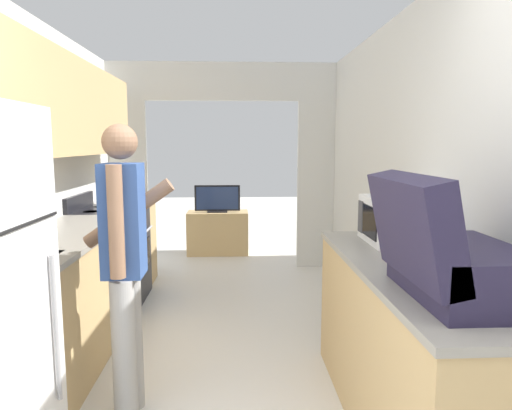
{
  "coord_description": "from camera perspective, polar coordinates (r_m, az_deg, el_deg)",
  "views": [
    {
      "loc": [
        0.14,
        -1.15,
        1.54
      ],
      "look_at": [
        0.33,
        2.86,
        1.0
      ],
      "focal_mm": 32.0,
      "sensor_mm": 36.0,
      "label": 1
    }
  ],
  "objects": [
    {
      "name": "microwave",
      "position": [
        3.01,
        17.17,
        -1.83
      ],
      "size": [
        0.38,
        0.47,
        0.29
      ],
      "color": "white",
      "rests_on": "counter_right"
    },
    {
      "name": "book_stack",
      "position": [
        2.56,
        19.25,
        -5.43
      ],
      "size": [
        0.27,
        0.32,
        0.11
      ],
      "color": "red",
      "rests_on": "counter_right"
    },
    {
      "name": "wall_right",
      "position": [
        3.04,
        21.74,
        1.68
      ],
      "size": [
        0.06,
        6.81,
        2.5
      ],
      "color": "silver",
      "rests_on": "ground_plane"
    },
    {
      "name": "wall_left",
      "position": [
        3.48,
        -27.73,
        6.07
      ],
      "size": [
        0.38,
        6.81,
        2.5
      ],
      "color": "silver",
      "rests_on": "ground_plane"
    },
    {
      "name": "person",
      "position": [
        2.62,
        -16.1,
        -7.17
      ],
      "size": [
        0.52,
        0.37,
        1.64
      ],
      "rotation": [
        0.0,
        0.0,
        1.57
      ],
      "color": "#9E9E9E",
      "rests_on": "ground_plane"
    },
    {
      "name": "counter_right",
      "position": [
        2.65,
        18.88,
        -16.81
      ],
      "size": [
        0.62,
        1.87,
        0.92
      ],
      "color": "tan",
      "rests_on": "ground_plane"
    },
    {
      "name": "wall_far_with_doorway",
      "position": [
        5.59,
        -4.18,
        6.82
      ],
      "size": [
        3.14,
        0.06,
        2.5
      ],
      "color": "silver",
      "rests_on": "ground_plane"
    },
    {
      "name": "suitcase",
      "position": [
        2.01,
        22.59,
        -5.85
      ],
      "size": [
        0.52,
        0.66,
        0.51
      ],
      "color": "#231E38",
      "rests_on": "counter_right"
    },
    {
      "name": "tv_cabinet",
      "position": [
        6.46,
        -4.79,
        -3.44
      ],
      "size": [
        0.85,
        0.42,
        0.59
      ],
      "color": "tan",
      "rests_on": "ground_plane"
    },
    {
      "name": "range_oven",
      "position": [
        4.69,
        -17.58,
        -5.93
      ],
      "size": [
        0.66,
        0.75,
        1.06
      ],
      "color": "black",
      "rests_on": "ground_plane"
    },
    {
      "name": "counter_left",
      "position": [
        3.83,
        -21.32,
        -9.24
      ],
      "size": [
        0.62,
        3.12,
        0.92
      ],
      "color": "tan",
      "rests_on": "ground_plane"
    },
    {
      "name": "television",
      "position": [
        6.34,
        -4.85,
        0.76
      ],
      "size": [
        0.63,
        0.16,
        0.38
      ],
      "color": "black",
      "rests_on": "tv_cabinet"
    }
  ]
}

